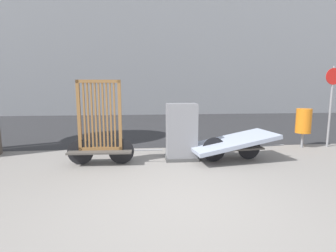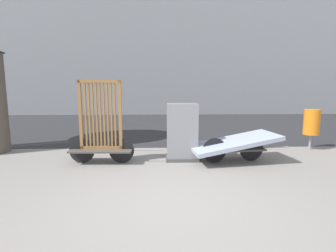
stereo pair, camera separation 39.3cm
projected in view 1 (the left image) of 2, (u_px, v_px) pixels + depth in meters
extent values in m
plane|color=gray|center=(183.00, 204.00, 3.95)|extent=(60.00, 60.00, 0.00)
cube|color=#2D2D30|center=(155.00, 125.00, 12.17)|extent=(56.00, 9.28, 0.01)
cube|color=gray|center=(149.00, 0.00, 17.60)|extent=(48.00, 4.00, 15.09)
cube|color=#4C4742|center=(101.00, 151.00, 5.95)|extent=(1.43, 0.60, 0.04)
cylinder|color=black|center=(121.00, 151.00, 5.99)|extent=(0.58, 0.05, 0.58)
cylinder|color=black|center=(80.00, 152.00, 5.92)|extent=(0.58, 0.05, 0.58)
cylinder|color=gray|center=(147.00, 150.00, 6.02)|extent=(0.70, 0.05, 0.03)
cube|color=olive|center=(101.00, 148.00, 5.94)|extent=(0.97, 0.10, 0.07)
cube|color=olive|center=(98.00, 81.00, 5.72)|extent=(0.97, 0.10, 0.07)
cube|color=olive|center=(79.00, 116.00, 5.80)|extent=(0.07, 0.07, 1.58)
cube|color=olive|center=(120.00, 115.00, 5.86)|extent=(0.07, 0.07, 1.58)
cube|color=olive|center=(84.00, 116.00, 5.81)|extent=(0.04, 0.05, 1.51)
cube|color=olive|center=(88.00, 116.00, 5.82)|extent=(0.04, 0.05, 1.51)
cube|color=olive|center=(92.00, 116.00, 5.82)|extent=(0.04, 0.05, 1.51)
cube|color=olive|center=(96.00, 116.00, 5.83)|extent=(0.04, 0.05, 1.51)
cube|color=olive|center=(100.00, 115.00, 5.83)|extent=(0.04, 0.05, 1.51)
cube|color=olive|center=(103.00, 115.00, 5.84)|extent=(0.04, 0.05, 1.51)
cube|color=olive|center=(107.00, 115.00, 5.84)|extent=(0.04, 0.05, 1.51)
cube|color=olive|center=(111.00, 115.00, 5.85)|extent=(0.04, 0.05, 1.51)
cube|color=olive|center=(115.00, 115.00, 5.86)|extent=(0.04, 0.05, 1.51)
cube|color=#4C4742|center=(232.00, 148.00, 6.26)|extent=(1.47, 0.71, 0.04)
cylinder|color=black|center=(249.00, 148.00, 6.36)|extent=(0.58, 0.10, 0.58)
cylinder|color=black|center=(214.00, 149.00, 6.16)|extent=(0.58, 0.10, 0.58)
cylinder|color=gray|center=(271.00, 146.00, 6.49)|extent=(0.70, 0.11, 0.03)
cube|color=#9EA8BC|center=(232.00, 142.00, 6.24)|extent=(2.09, 1.27, 0.43)
cube|color=#4C4C4C|center=(181.00, 158.00, 6.38)|extent=(0.78, 0.53, 0.08)
cube|color=gray|center=(181.00, 132.00, 6.29)|extent=(0.72, 0.47, 1.36)
cylinder|color=gray|center=(302.00, 140.00, 7.63)|extent=(0.06, 0.06, 0.43)
cylinder|color=orange|center=(304.00, 121.00, 7.55)|extent=(0.42, 0.42, 0.70)
cylinder|color=gray|center=(330.00, 107.00, 7.57)|extent=(0.06, 0.06, 2.34)
cylinder|color=red|center=(334.00, 76.00, 7.43)|extent=(0.47, 0.02, 0.47)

